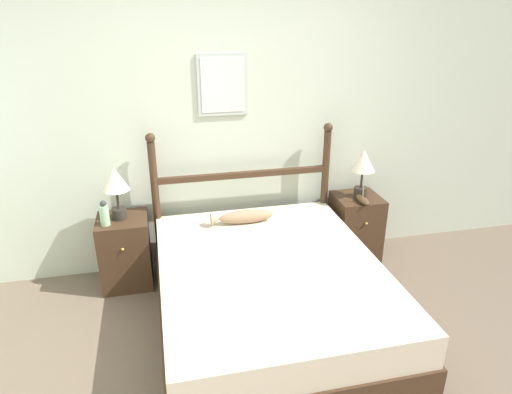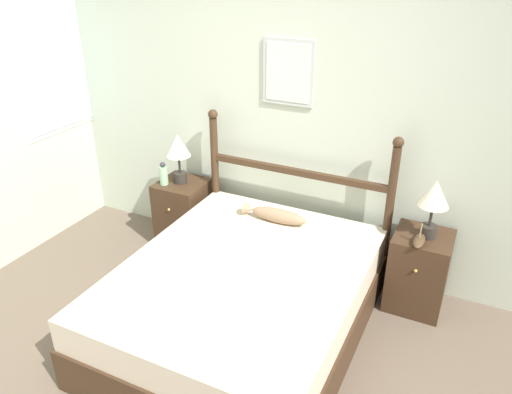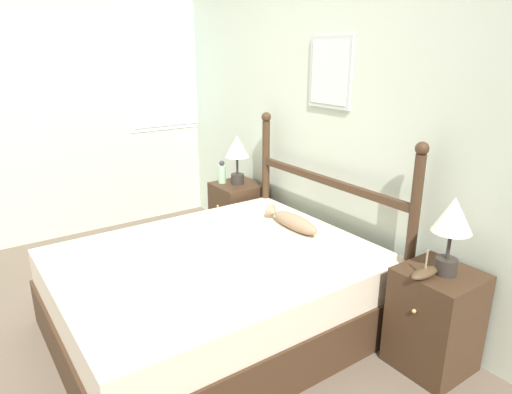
{
  "view_description": "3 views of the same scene",
  "coord_description": "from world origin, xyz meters",
  "px_view_note": "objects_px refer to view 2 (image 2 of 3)",
  "views": [
    {
      "loc": [
        -0.61,
        -2.0,
        2.19
      ],
      "look_at": [
        0.07,
        0.99,
        0.9
      ],
      "focal_mm": 32.0,
      "sensor_mm": 36.0,
      "label": 1
    },
    {
      "loc": [
        1.38,
        -1.78,
        2.43
      ],
      "look_at": [
        0.05,
        0.94,
        0.91
      ],
      "focal_mm": 35.0,
      "sensor_mm": 36.0,
      "label": 2
    },
    {
      "loc": [
        2.37,
        -0.64,
        1.77
      ],
      "look_at": [
        0.01,
        1.02,
        0.82
      ],
      "focal_mm": 32.0,
      "sensor_mm": 36.0,
      "label": 3
    }
  ],
  "objects_px": {
    "nightstand_right": "(418,271)",
    "table_lamp_left": "(178,150)",
    "nightstand_left": "(184,213)",
    "table_lamp_right": "(434,198)",
    "fish_pillow": "(275,215)",
    "bed": "(243,301)",
    "model_boat": "(419,241)",
    "bottle": "(163,174)"
  },
  "relations": [
    {
      "from": "bed",
      "to": "table_lamp_right",
      "type": "relative_size",
      "value": 4.44
    },
    {
      "from": "model_boat",
      "to": "nightstand_right",
      "type": "bearing_deg",
      "value": 81.82
    },
    {
      "from": "bottle",
      "to": "nightstand_right",
      "type": "bearing_deg",
      "value": 2.43
    },
    {
      "from": "nightstand_right",
      "to": "model_boat",
      "type": "bearing_deg",
      "value": -98.18
    },
    {
      "from": "nightstand_left",
      "to": "table_lamp_right",
      "type": "relative_size",
      "value": 1.38
    },
    {
      "from": "fish_pillow",
      "to": "table_lamp_left",
      "type": "bearing_deg",
      "value": 170.35
    },
    {
      "from": "bed",
      "to": "table_lamp_left",
      "type": "relative_size",
      "value": 4.44
    },
    {
      "from": "bottle",
      "to": "table_lamp_left",
      "type": "bearing_deg",
      "value": 44.04
    },
    {
      "from": "fish_pillow",
      "to": "nightstand_left",
      "type": "bearing_deg",
      "value": 170.63
    },
    {
      "from": "bed",
      "to": "table_lamp_left",
      "type": "height_order",
      "value": "table_lamp_left"
    },
    {
      "from": "bed",
      "to": "model_boat",
      "type": "height_order",
      "value": "model_boat"
    },
    {
      "from": "fish_pillow",
      "to": "nightstand_right",
      "type": "bearing_deg",
      "value": 8.33
    },
    {
      "from": "bed",
      "to": "nightstand_left",
      "type": "xyz_separation_m",
      "value": [
        -1.03,
        0.83,
        0.04
      ]
    },
    {
      "from": "table_lamp_right",
      "to": "bottle",
      "type": "bearing_deg",
      "value": -177.59
    },
    {
      "from": "bottle",
      "to": "model_boat",
      "type": "bearing_deg",
      "value": -0.92
    },
    {
      "from": "nightstand_right",
      "to": "table_lamp_left",
      "type": "xyz_separation_m",
      "value": [
        -2.07,
        0.01,
        0.6
      ]
    },
    {
      "from": "table_lamp_left",
      "to": "nightstand_left",
      "type": "bearing_deg",
      "value": -31.38
    },
    {
      "from": "table_lamp_right",
      "to": "fish_pillow",
      "type": "xyz_separation_m",
      "value": [
        -1.11,
        -0.16,
        -0.32
      ]
    },
    {
      "from": "table_lamp_left",
      "to": "table_lamp_right",
      "type": "height_order",
      "value": "same"
    },
    {
      "from": "nightstand_left",
      "to": "nightstand_right",
      "type": "bearing_deg",
      "value": 0.0
    },
    {
      "from": "nightstand_left",
      "to": "table_lamp_left",
      "type": "bearing_deg",
      "value": 148.62
    },
    {
      "from": "nightstand_right",
      "to": "table_lamp_right",
      "type": "bearing_deg",
      "value": -0.23
    },
    {
      "from": "nightstand_left",
      "to": "bed",
      "type": "bearing_deg",
      "value": -38.96
    },
    {
      "from": "bed",
      "to": "model_boat",
      "type": "relative_size",
      "value": 9.3
    },
    {
      "from": "table_lamp_left",
      "to": "table_lamp_right",
      "type": "relative_size",
      "value": 1.0
    },
    {
      "from": "table_lamp_right",
      "to": "table_lamp_left",
      "type": "bearing_deg",
      "value": 179.82
    },
    {
      "from": "bottle",
      "to": "model_boat",
      "type": "distance_m",
      "value": 2.15
    },
    {
      "from": "nightstand_right",
      "to": "fish_pillow",
      "type": "xyz_separation_m",
      "value": [
        -1.09,
        -0.16,
        0.29
      ]
    },
    {
      "from": "nightstand_right",
      "to": "table_lamp_left",
      "type": "distance_m",
      "value": 2.15
    },
    {
      "from": "nightstand_right",
      "to": "table_lamp_left",
      "type": "relative_size",
      "value": 1.38
    },
    {
      "from": "bed",
      "to": "fish_pillow",
      "type": "distance_m",
      "value": 0.75
    },
    {
      "from": "table_lamp_right",
      "to": "nightstand_left",
      "type": "bearing_deg",
      "value": 180.0
    },
    {
      "from": "fish_pillow",
      "to": "bottle",
      "type": "bearing_deg",
      "value": 176.43
    },
    {
      "from": "nightstand_left",
      "to": "model_boat",
      "type": "bearing_deg",
      "value": -3.56
    },
    {
      "from": "nightstand_left",
      "to": "table_lamp_right",
      "type": "height_order",
      "value": "table_lamp_right"
    },
    {
      "from": "nightstand_left",
      "to": "table_lamp_left",
      "type": "xyz_separation_m",
      "value": [
        -0.01,
        0.01,
        0.6
      ]
    },
    {
      "from": "nightstand_left",
      "to": "nightstand_right",
      "type": "xyz_separation_m",
      "value": [
        2.05,
        0.0,
        0.0
      ]
    },
    {
      "from": "table_lamp_left",
      "to": "table_lamp_right",
      "type": "bearing_deg",
      "value": -0.18
    },
    {
      "from": "nightstand_left",
      "to": "fish_pillow",
      "type": "xyz_separation_m",
      "value": [
        0.97,
        -0.16,
        0.29
      ]
    },
    {
      "from": "table_lamp_left",
      "to": "bottle",
      "type": "relative_size",
      "value": 2.12
    },
    {
      "from": "bed",
      "to": "bottle",
      "type": "relative_size",
      "value": 9.41
    },
    {
      "from": "nightstand_left",
      "to": "table_lamp_right",
      "type": "xyz_separation_m",
      "value": [
        2.07,
        -0.0,
        0.6
      ]
    }
  ]
}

